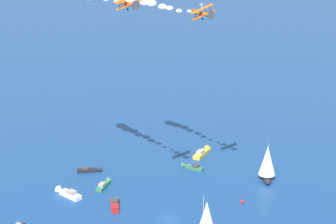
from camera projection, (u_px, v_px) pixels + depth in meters
ground_plane at (169, 218)px, 158.61m from camera, size 2000.00×2000.00×0.00m
motorboat_far_stbd at (104, 185)px, 177.64m from camera, size 7.11×6.75×2.26m
sailboat_inshore at (267, 162)px, 181.24m from camera, size 7.89×9.52×12.53m
motorboat_offshore at (68, 193)px, 171.64m from camera, size 5.25×9.91×2.79m
motorboat_trailing at (90, 170)px, 188.36m from camera, size 7.88×5.10×2.25m
motorboat_mid_cluster at (192, 167)px, 190.69m from camera, size 5.18×7.75×2.23m
sailboat_outer_ring_a at (206, 218)px, 148.77m from camera, size 5.88×8.43×10.55m
motorboat_outer_ring_b at (202, 153)px, 202.27m from camera, size 9.69×7.56×2.88m
motorboat_outer_ring_c at (115, 206)px, 164.25m from camera, size 5.25×8.46×2.41m
marker_buoy at (242, 202)px, 167.23m from camera, size 1.10×1.10×2.10m
biplane_lead at (203, 13)px, 147.75m from camera, size 7.51×6.91×3.79m
wingwalker_lead at (202, 5)px, 146.79m from camera, size 1.47×0.26×1.52m
smoke_trail_lead at (140, 3)px, 168.90m from camera, size 7.01×32.29×4.19m
biplane_wingman at (128, 3)px, 135.86m from camera, size 7.51×6.91×3.79m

